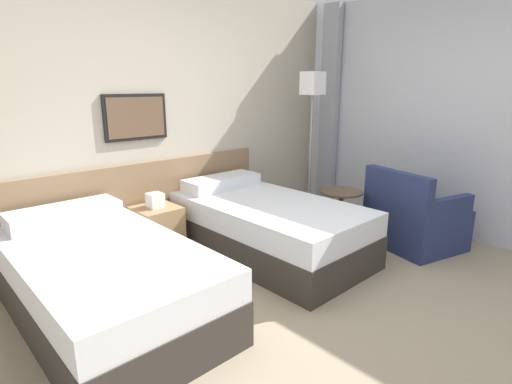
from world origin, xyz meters
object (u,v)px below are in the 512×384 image
at_px(side_table, 341,206).
at_px(armchair, 414,221).
at_px(bed_near_door, 105,280).
at_px(nightstand, 157,230).
at_px(floor_lamp, 312,98).
at_px(bed_near_window, 268,226).

height_order(side_table, armchair, armchair).
distance_m(bed_near_door, side_table, 2.50).
bearing_deg(nightstand, armchair, -38.00).
distance_m(bed_near_door, floor_lamp, 3.10).
distance_m(bed_near_door, armchair, 3.04).
bearing_deg(side_table, armchair, -56.71).
bearing_deg(armchair, bed_near_window, 69.16).
distance_m(bed_near_window, armchair, 1.54).
bearing_deg(nightstand, bed_near_door, -139.24).
xyz_separation_m(nightstand, floor_lamp, (1.99, -0.27, 1.24)).
bearing_deg(bed_near_door, nightstand, 40.76).
height_order(nightstand, armchair, armchair).
height_order(bed_near_door, bed_near_window, same).
bearing_deg(armchair, side_table, 48.49).
bearing_deg(bed_near_door, bed_near_window, 0.00).
bearing_deg(floor_lamp, armchair, -86.70).
bearing_deg(bed_near_window, armchair, -36.03).
relative_size(nightstand, side_table, 1.16).
relative_size(bed_near_window, armchair, 2.03).
xyz_separation_m(nightstand, armchair, (2.07, -1.62, 0.02)).
bearing_deg(side_table, bed_near_window, 161.60).
relative_size(side_table, armchair, 0.57).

